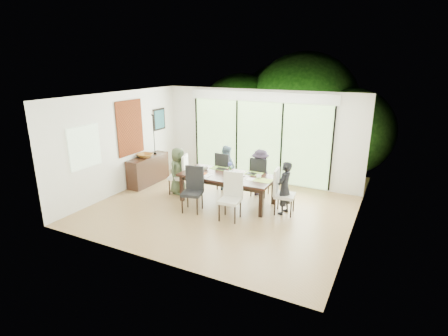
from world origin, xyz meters
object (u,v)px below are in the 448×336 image
at_px(chair_near_right, 230,197).
at_px(vase, 230,172).
at_px(chair_near_left, 192,190).
at_px(sideboard, 148,170).
at_px(person_far_left, 226,168).
at_px(cup_a, 206,168).
at_px(chair_right_end, 285,192).
at_px(bowl, 145,155).
at_px(table_top, 227,176).
at_px(chair_far_right, 260,176).
at_px(person_far_right, 260,173).
at_px(cup_b, 231,175).
at_px(person_left_end, 178,171).
at_px(chair_far_left, 226,171).
at_px(person_right_end, 284,188).
at_px(chair_left_end, 178,174).
at_px(cup_c, 259,177).
at_px(laptop, 196,171).

relative_size(chair_near_right, vase, 9.17).
bearing_deg(chair_near_left, sideboard, 140.44).
height_order(person_far_left, cup_a, person_far_left).
height_order(chair_right_end, bowl, chair_right_end).
relative_size(table_top, chair_right_end, 2.18).
xyz_separation_m(chair_far_right, person_far_right, (0.00, -0.02, 0.09)).
xyz_separation_m(table_top, sideboard, (-2.71, 0.25, -0.30)).
relative_size(chair_far_right, cup_b, 11.00).
xyz_separation_m(person_left_end, cup_a, (0.78, 0.15, 0.15)).
bearing_deg(chair_far_left, sideboard, 23.46).
bearing_deg(person_right_end, chair_left_end, -79.44).
relative_size(chair_right_end, sideboard, 0.74).
bearing_deg(bowl, person_far_left, 16.69).
xyz_separation_m(person_left_end, cup_c, (2.28, 0.10, 0.15)).
bearing_deg(laptop, chair_far_left, 49.50).
bearing_deg(cup_a, chair_far_right, 29.25).
relative_size(laptop, bowl, 0.75).
height_order(chair_far_left, chair_near_left, same).
bearing_deg(person_left_end, cup_c, -83.46).
relative_size(chair_left_end, chair_near_left, 1.00).
xyz_separation_m(chair_far_right, chair_near_right, (-0.05, -1.72, 0.00)).
bearing_deg(chair_near_left, cup_a, 88.53).
distance_m(person_far_right, bowl, 3.33).
bearing_deg(sideboard, chair_near_left, -26.99).
relative_size(chair_right_end, cup_b, 11.00).
bearing_deg(chair_far_right, vase, 53.73).
xyz_separation_m(person_right_end, laptop, (-2.33, -0.10, 0.12)).
bearing_deg(cup_b, person_left_end, 176.49).
height_order(chair_far_right, cup_c, chair_far_right).
bearing_deg(chair_right_end, cup_b, 87.19).
xyz_separation_m(chair_right_end, person_far_left, (-1.95, 0.83, 0.09)).
bearing_deg(person_right_end, laptop, -76.98).
height_order(person_left_end, laptop, person_left_end).
xyz_separation_m(chair_far_right, vase, (-0.50, -0.80, 0.25)).
bearing_deg(person_left_end, cup_b, -89.49).
distance_m(laptop, cup_c, 1.66).
relative_size(chair_far_right, person_far_right, 0.85).
relative_size(person_far_right, bowl, 2.92).
relative_size(chair_left_end, cup_a, 8.87).
bearing_deg(bowl, laptop, -7.78).
height_order(vase, cup_a, vase).
relative_size(chair_near_left, laptop, 3.33).
bearing_deg(person_left_end, laptop, -94.99).
distance_m(person_right_end, cup_a, 2.19).
distance_m(chair_near_right, person_right_end, 1.31).
height_order(vase, cup_c, vase).
height_order(chair_right_end, sideboard, chair_right_end).
height_order(person_left_end, person_right_end, same).
xyz_separation_m(person_right_end, person_far_left, (-1.93, 0.83, 0.00)).
height_order(chair_near_left, cup_b, chair_near_left).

